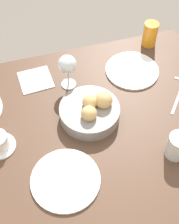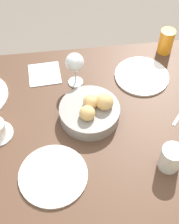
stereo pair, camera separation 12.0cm
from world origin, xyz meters
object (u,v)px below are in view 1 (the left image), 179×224
at_px(water_tumbler, 177,146).
at_px(juice_glass, 150,34).
at_px(bread_basket, 91,111).
at_px(plate_far_center, 66,180).
at_px(plate_near_left, 132,70).
at_px(wine_glass, 67,65).
at_px(knife_silver, 177,100).
at_px(napkin, 36,80).

bearing_deg(water_tumbler, juice_glass, -104.20).
bearing_deg(bread_basket, plate_far_center, 55.83).
relative_size(bread_basket, plate_near_left, 1.00).
height_order(juice_glass, wine_glass, wine_glass).
distance_m(juice_glass, knife_silver, 0.36).
xyz_separation_m(bread_basket, juice_glass, (-0.39, -0.34, 0.02)).
bearing_deg(napkin, wine_glass, 153.23).
distance_m(bread_basket, knife_silver, 0.37).
height_order(bread_basket, water_tumbler, bread_basket).
distance_m(bread_basket, plate_far_center, 0.29).
relative_size(bread_basket, napkin, 1.63).
distance_m(juice_glass, water_tumbler, 0.60).
distance_m(plate_far_center, water_tumbler, 0.40).
xyz_separation_m(bread_basket, plate_near_left, (-0.25, -0.19, -0.03)).
xyz_separation_m(plate_far_center, juice_glass, (-0.55, -0.57, 0.05)).
bearing_deg(wine_glass, juice_glass, -161.07).
relative_size(plate_near_left, napkin, 1.63).
xyz_separation_m(bread_basket, plate_far_center, (0.16, 0.24, -0.03)).
distance_m(knife_silver, napkin, 0.60).
distance_m(plate_near_left, plate_far_center, 0.59).
distance_m(plate_far_center, knife_silver, 0.57).
xyz_separation_m(wine_glass, knife_silver, (-0.40, 0.21, -0.11)).
bearing_deg(plate_far_center, wine_glass, -105.69).
distance_m(water_tumbler, wine_glass, 0.52).
relative_size(plate_far_center, napkin, 1.66).
bearing_deg(wine_glass, napkin, -26.77).
height_order(plate_near_left, plate_far_center, same).
relative_size(plate_near_left, plate_far_center, 0.98).
height_order(juice_glass, napkin, juice_glass).
relative_size(juice_glass, water_tumbler, 1.20).
bearing_deg(water_tumbler, napkin, -50.52).
xyz_separation_m(plate_near_left, wine_glass, (0.29, -0.00, 0.11)).
height_order(plate_near_left, juice_glass, juice_glass).
height_order(bread_basket, napkin, bread_basket).
xyz_separation_m(water_tumbler, napkin, (0.41, -0.50, -0.05)).
bearing_deg(knife_silver, plate_near_left, -60.92).
distance_m(plate_near_left, wine_glass, 0.31).
bearing_deg(plate_near_left, plate_far_center, 46.17).
bearing_deg(napkin, bread_basket, 123.64).
bearing_deg(bread_basket, napkin, -56.36).
xyz_separation_m(juice_glass, knife_silver, (0.03, 0.36, -0.06)).
bearing_deg(napkin, plate_near_left, 170.80).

